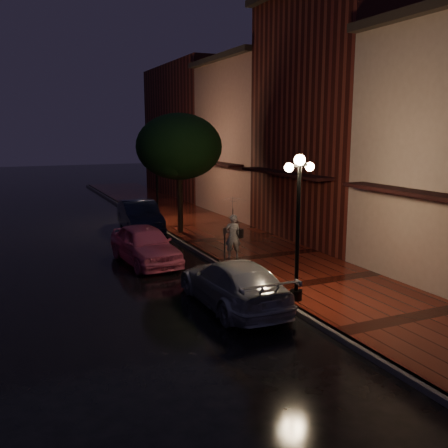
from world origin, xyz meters
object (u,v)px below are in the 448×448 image
street_tree (179,149)px  navy_car (140,216)px  parking_meter (225,242)px  pink_car (145,244)px  silver_car (233,283)px  woman_with_umbrella (233,218)px  streetlamp_near (298,219)px  streetlamp_far (157,178)px

street_tree → navy_car: 4.14m
navy_car → parking_meter: navy_car is taller
pink_car → parking_meter: bearing=-38.2°
silver_car → woman_with_umbrella: woman_with_umbrella is taller
streetlamp_near → silver_car: streetlamp_near is taller
streetlamp_near → streetlamp_far: 14.00m
streetlamp_far → woman_with_umbrella: 8.81m
streetlamp_near → parking_meter: bearing=92.4°
woman_with_umbrella → parking_meter: size_ratio=1.80×
woman_with_umbrella → pink_car: bearing=-6.9°
silver_car → woman_with_umbrella: 5.19m
silver_car → parking_meter: 4.35m
pink_car → navy_car: bearing=72.3°
silver_car → streetlamp_far: bearing=-97.3°
street_tree → woman_with_umbrella: size_ratio=2.37×
street_tree → woman_with_umbrella: 6.26m
streetlamp_far → pink_car: size_ratio=0.97×
navy_car → silver_car: navy_car is taller
pink_car → streetlamp_far: bearing=65.0°
woman_with_umbrella → parking_meter: 1.13m
navy_car → parking_meter: (1.17, -7.89, 0.19)m
streetlamp_near → parking_meter: streetlamp_near is taller
pink_car → woman_with_umbrella: woman_with_umbrella is taller
pink_car → navy_car: navy_car is taller
streetlamp_far → silver_car: (-1.77, -13.35, -1.90)m
streetlamp_far → navy_car: streetlamp_far is taller
navy_car → streetlamp_far: bearing=50.2°
streetlamp_near → streetlamp_far: size_ratio=1.00×
navy_car → pink_car: bearing=-98.8°
street_tree → pink_car: bearing=-124.1°
woman_with_umbrella → parking_meter: bearing=55.6°
parking_meter → woman_with_umbrella: bearing=45.0°
streetlamp_near → woman_with_umbrella: 5.32m
street_tree → parking_meter: 7.11m
streetlamp_far → navy_car: size_ratio=0.90×
streetlamp_near → street_tree: size_ratio=0.74×
parking_meter → streetlamp_near: bearing=-84.6°
pink_car → woman_with_umbrella: bearing=-25.0°
streetlamp_far → streetlamp_near: bearing=-90.0°
street_tree → navy_car: (-1.63, 1.59, -3.46)m
streetlamp_near → woman_with_umbrella: (0.40, 5.24, -0.83)m
street_tree → silver_car: (-2.03, -10.34, -3.54)m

